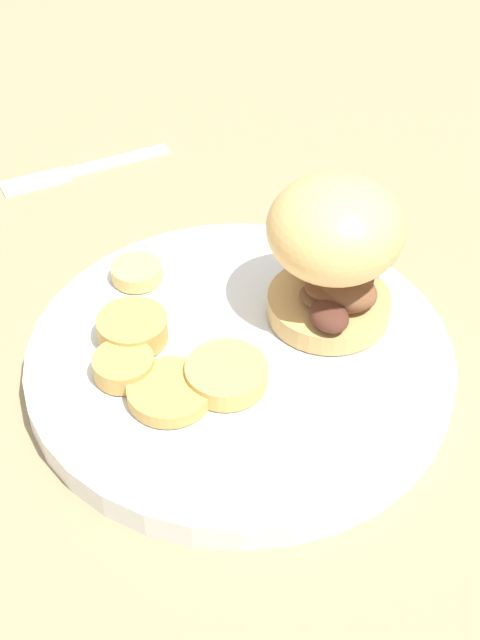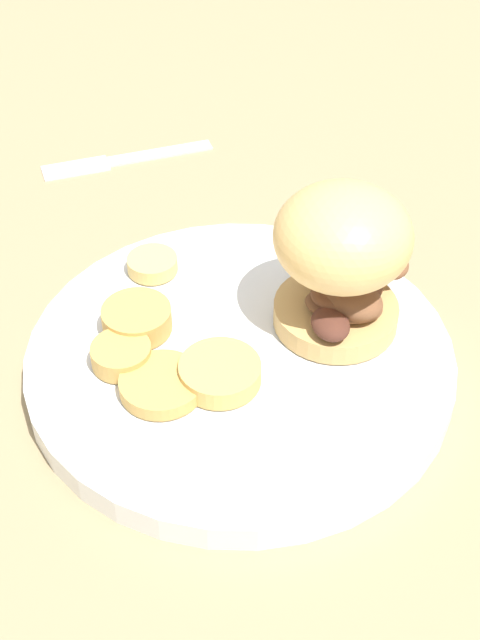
% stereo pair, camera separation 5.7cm
% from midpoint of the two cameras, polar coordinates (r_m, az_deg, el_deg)
% --- Properties ---
extents(ground_plane, '(4.00, 4.00, 0.00)m').
position_cam_midpoint_polar(ground_plane, '(0.60, -2.71, -3.37)').
color(ground_plane, '#937F5B').
extents(dinner_plate, '(0.28, 0.28, 0.02)m').
position_cam_midpoint_polar(dinner_plate, '(0.59, -2.75, -2.59)').
color(dinner_plate, white).
rests_on(dinner_plate, ground_plane).
extents(sandwich, '(0.10, 0.10, 0.10)m').
position_cam_midpoint_polar(sandwich, '(0.57, 3.35, 4.32)').
color(sandwich, tan).
rests_on(sandwich, dinner_plate).
extents(potato_round_0, '(0.04, 0.04, 0.01)m').
position_cam_midpoint_polar(potato_round_0, '(0.64, -9.15, 2.95)').
color(potato_round_0, '#DBB766').
rests_on(potato_round_0, dinner_plate).
extents(potato_round_1, '(0.05, 0.05, 0.01)m').
position_cam_midpoint_polar(potato_round_1, '(0.56, -3.79, -3.64)').
color(potato_round_1, tan).
rests_on(potato_round_1, dinner_plate).
extents(potato_round_2, '(0.04, 0.04, 0.01)m').
position_cam_midpoint_polar(potato_round_2, '(0.57, -10.30, -3.06)').
color(potato_round_2, tan).
rests_on(potato_round_2, dinner_plate).
extents(potato_round_3, '(0.05, 0.05, 0.02)m').
position_cam_midpoint_polar(potato_round_3, '(0.59, -9.62, -0.66)').
color(potato_round_3, tan).
rests_on(potato_round_3, dinner_plate).
extents(potato_round_4, '(0.05, 0.05, 0.01)m').
position_cam_midpoint_polar(potato_round_4, '(0.55, -7.46, -4.71)').
color(potato_round_4, tan).
rests_on(potato_round_4, dinner_plate).
extents(fork, '(0.16, 0.03, 0.00)m').
position_cam_midpoint_polar(fork, '(0.81, -11.85, 9.42)').
color(fork, silver).
rests_on(fork, ground_plane).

